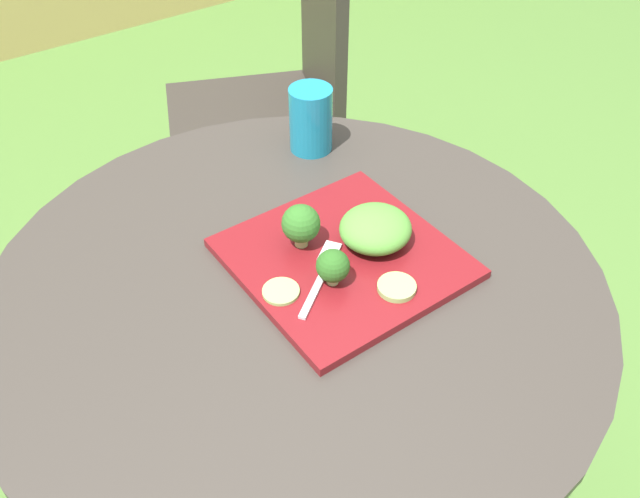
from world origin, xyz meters
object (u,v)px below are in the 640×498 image
object	(u,v)px
drinking_glass	(311,123)
patio_chair	(282,85)
salad_plate	(344,258)
fork	(322,272)

from	to	relation	value
drinking_glass	patio_chair	bearing A→B (deg)	62.39
drinking_glass	salad_plate	bearing A→B (deg)	-116.06
fork	patio_chair	bearing A→B (deg)	60.69
salad_plate	fork	bearing A→B (deg)	-163.61
drinking_glass	fork	distance (m)	0.34
salad_plate	fork	world-z (taller)	fork
patio_chair	drinking_glass	size ratio (longest dim) A/B	7.75
salad_plate	patio_chair	bearing A→B (deg)	62.90
patio_chair	salad_plate	size ratio (longest dim) A/B	3.03
patio_chair	fork	size ratio (longest dim) A/B	6.64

